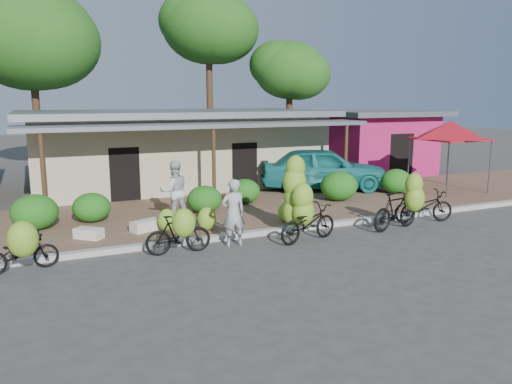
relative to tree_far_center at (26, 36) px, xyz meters
The scene contains 28 objects.
ground 18.38m from the tree_far_center, 70.55° to the right, with size 100.00×100.00×0.00m, color #3E3C3A.
sidewalk 14.17m from the tree_far_center, 62.89° to the right, with size 60.00×6.00×0.12m, color brown.
curb 16.62m from the tree_far_center, 68.04° to the right, with size 60.00×0.25×0.15m, color #A8A399.
shop_main 9.20m from the tree_far_center, 42.34° to the right, with size 13.00×8.50×3.35m.
shop_pink 17.73m from the tree_far_center, 17.56° to the right, with size 6.00×6.00×3.25m.
tree_far_center is the anchor object (origin of this frame).
tree_center_right 9.08m from the tree_far_center, ahead, with size 5.19×5.07×9.78m.
tree_near_right 13.15m from the tree_far_center, ahead, with size 4.14×3.94×7.04m.
hedge_0 12.84m from the tree_far_center, 91.23° to the right, with size 1.33×1.19×1.03m, color #185012.
hedge_1 12.67m from the tree_far_center, 82.93° to the right, with size 1.15×1.04×0.90m, color #185012.
hedge_2 13.73m from the tree_far_center, 66.40° to the right, with size 1.17×1.05×0.91m, color #185012.
hedge_3 13.81m from the tree_far_center, 56.90° to the right, with size 1.13×1.02×0.88m, color #185012.
hedge_4 16.37m from the tree_far_center, 48.25° to the right, with size 1.40×1.26×1.09m, color #185012.
hedge_5 18.15m from the tree_far_center, 40.25° to the right, with size 1.25×1.13×0.98m, color #185012.
red_canopy 19.57m from the tree_far_center, 36.79° to the right, with size 3.50×3.50×2.86m.
bike_far_left 16.08m from the tree_far_center, 92.23° to the right, with size 1.72×1.32×1.31m.
bike_left 16.46m from the tree_far_center, 78.64° to the right, with size 1.68×1.17×1.30m.
bike_center 17.33m from the tree_far_center, 66.59° to the right, with size 2.03×1.40×2.32m.
bike_right 19.08m from the tree_far_center, 58.06° to the right, with size 1.96×1.33×1.79m.
bike_far_right 19.48m from the tree_far_center, 53.54° to the right, with size 2.05×1.14×1.02m.
loose_banana_a 14.82m from the tree_far_center, 76.27° to the right, with size 0.52×0.45×0.65m, color #86A82A.
loose_banana_b 15.40m from the tree_far_center, 72.38° to the right, with size 0.54×0.46×0.68m, color #86A82A.
loose_banana_c 16.34m from the tree_far_center, 63.27° to the right, with size 0.48×0.41×0.60m, color #86A82A.
sack_near 14.51m from the tree_far_center, 78.26° to the right, with size 0.85×0.40×0.30m, color beige.
sack_far 14.47m from the tree_far_center, 85.31° to the right, with size 0.75×0.38×0.28m, color beige.
vendor 16.53m from the tree_far_center, 73.00° to the right, with size 0.66×0.43×1.80m, color #9A9A9A.
bystander 13.73m from the tree_far_center, 72.65° to the right, with size 0.91×0.71×1.88m, color silver.
teal_van 15.27m from the tree_far_center, 40.15° to the right, with size 2.09×5.20×1.77m, color #1A7777.
Camera 1 is at (-5.90, -10.54, 3.84)m, focal length 35.00 mm.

